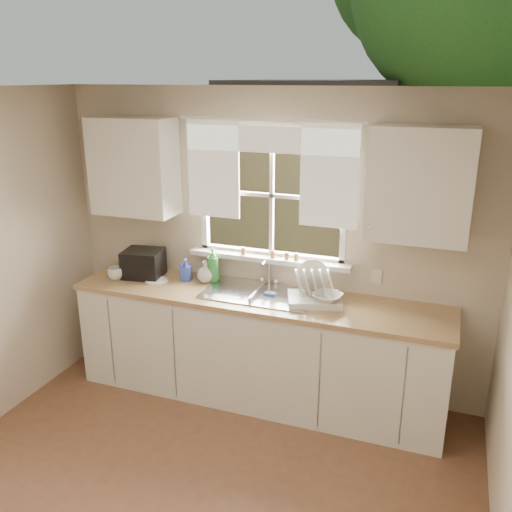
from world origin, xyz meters
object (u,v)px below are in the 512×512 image
(black_appliance, at_px, (143,263))
(soap_bottle_a, at_px, (213,265))
(dish_rack, at_px, (314,292))
(cup, at_px, (116,273))

(black_appliance, bearing_deg, soap_bottle_a, -0.27)
(dish_rack, distance_m, black_appliance, 1.53)
(cup, xyz_separation_m, black_appliance, (0.18, 0.15, 0.06))
(soap_bottle_a, distance_m, cup, 0.84)
(black_appliance, bearing_deg, dish_rack, -10.96)
(soap_bottle_a, relative_size, black_appliance, 0.92)
(dish_rack, distance_m, cup, 1.72)
(dish_rack, height_order, cup, dish_rack)
(dish_rack, height_order, black_appliance, dish_rack)
(dish_rack, distance_m, soap_bottle_a, 0.93)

